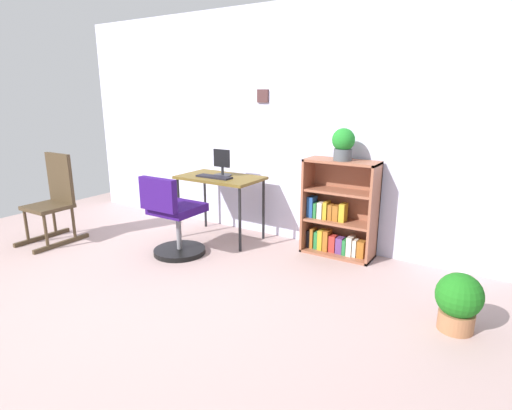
# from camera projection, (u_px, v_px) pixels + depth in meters

# --- Properties ---
(ground_plane) EXTENTS (6.24, 6.24, 0.00)m
(ground_plane) POSITION_uv_depth(u_px,v_px,m) (113.00, 306.00, 3.17)
(ground_plane) COLOR #AB8F8B
(wall_back) EXTENTS (5.20, 0.12, 2.47)m
(wall_back) POSITION_uv_depth(u_px,v_px,m) (260.00, 125.00, 4.60)
(wall_back) COLOR silver
(wall_back) RESTS_ON ground_plane
(desk) EXTENTS (0.90, 0.54, 0.70)m
(desk) POSITION_uv_depth(u_px,v_px,m) (220.00, 182.00, 4.50)
(desk) COLOR brown
(desk) RESTS_ON ground_plane
(monitor) EXTENTS (0.20, 0.20, 0.29)m
(monitor) POSITION_uv_depth(u_px,v_px,m) (222.00, 164.00, 4.49)
(monitor) COLOR #262628
(monitor) RESTS_ON desk
(keyboard) EXTENTS (0.41, 0.13, 0.02)m
(keyboard) POSITION_uv_depth(u_px,v_px,m) (214.00, 177.00, 4.41)
(keyboard) COLOR black
(keyboard) RESTS_ON desk
(office_chair) EXTENTS (0.52, 0.55, 0.82)m
(office_chair) POSITION_uv_depth(u_px,v_px,m) (174.00, 221.00, 4.07)
(office_chair) COLOR black
(office_chair) RESTS_ON ground_plane
(rocking_chair) EXTENTS (0.42, 0.64, 0.95)m
(rocking_chair) POSITION_uv_depth(u_px,v_px,m) (54.00, 198.00, 4.47)
(rocking_chair) COLOR #433321
(rocking_chair) RESTS_ON ground_plane
(bookshelf_low) EXTENTS (0.71, 0.30, 0.96)m
(bookshelf_low) POSITION_uv_depth(u_px,v_px,m) (339.00, 213.00, 4.11)
(bookshelf_low) COLOR #90553D
(bookshelf_low) RESTS_ON ground_plane
(potted_plant_on_shelf) EXTENTS (0.22, 0.22, 0.30)m
(potted_plant_on_shelf) POSITION_uv_depth(u_px,v_px,m) (343.00, 143.00, 3.87)
(potted_plant_on_shelf) COLOR #474C51
(potted_plant_on_shelf) RESTS_ON bookshelf_low
(potted_plant_floor) EXTENTS (0.31, 0.31, 0.41)m
(potted_plant_floor) POSITION_uv_depth(u_px,v_px,m) (459.00, 301.00, 2.79)
(potted_plant_floor) COLOR #9E6642
(potted_plant_floor) RESTS_ON ground_plane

